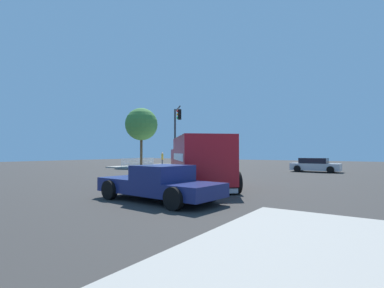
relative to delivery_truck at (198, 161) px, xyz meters
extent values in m
plane|color=#33302D|center=(-2.48, -1.67, -1.41)|extent=(100.00, 100.00, 0.00)
cube|color=#9E998E|center=(-14.78, -13.97, -1.34)|extent=(10.55, 10.55, 0.14)
cube|color=#AD141E|center=(0.56, 0.51, 0.10)|extent=(5.80, 5.58, 2.33)
cube|color=#AD141E|center=(-2.35, -2.14, -0.21)|extent=(3.02, 3.05, 1.70)
cube|color=black|center=(-2.98, -2.72, 0.13)|extent=(1.42, 1.54, 0.88)
cube|color=#B2B2B7|center=(2.57, 2.34, -1.22)|extent=(1.70, 1.84, 0.21)
cube|color=white|center=(1.37, -0.39, 0.22)|extent=(3.52, 3.21, 0.36)
cube|color=white|center=(-0.26, 1.40, 0.22)|extent=(3.52, 3.21, 0.36)
cylinder|color=black|center=(-1.48, -3.02, -0.91)|extent=(0.93, 0.88, 1.00)
cylinder|color=black|center=(-3.15, -1.19, -0.91)|extent=(0.93, 0.88, 1.00)
cylinder|color=black|center=(2.30, 0.42, -0.91)|extent=(0.93, 0.88, 1.00)
cylinder|color=black|center=(0.63, 2.25, -0.91)|extent=(0.93, 0.88, 1.00)
cylinder|color=black|center=(3.08, 1.12, -0.91)|extent=(0.93, 0.88, 1.00)
cylinder|color=black|center=(1.41, 2.96, -0.91)|extent=(0.93, 0.88, 1.00)
cylinder|color=#38383D|center=(-10.38, -9.52, 1.82)|extent=(0.20, 0.20, 6.18)
cylinder|color=#38383D|center=(-9.10, -8.25, 4.65)|extent=(2.65, 2.61, 0.12)
cylinder|color=#38383D|center=(-8.07, -7.23, 4.53)|extent=(0.03, 0.03, 0.25)
cube|color=black|center=(-8.07, -7.23, 3.93)|extent=(0.42, 0.42, 0.95)
sphere|color=red|center=(-7.94, -7.36, 4.24)|extent=(0.20, 0.20, 0.20)
sphere|color=#EFA314|center=(-7.94, -7.36, 3.93)|extent=(0.20, 0.20, 0.20)
sphere|color=#19CC4C|center=(-7.94, -7.36, 3.62)|extent=(0.20, 0.20, 0.20)
cube|color=navy|center=(5.02, 3.13, -0.88)|extent=(2.07, 1.66, 0.50)
cube|color=navy|center=(4.89, 1.54, -0.58)|extent=(2.09, 1.86, 1.10)
cube|color=black|center=(4.89, 1.54, -0.29)|extent=(1.91, 1.57, 0.48)
cube|color=navy|center=(4.73, -0.31, -0.86)|extent=(2.11, 2.16, 0.55)
cylinder|color=black|center=(4.01, 3.08, -1.03)|extent=(0.30, 0.78, 0.76)
cylinder|color=black|center=(6.01, 2.91, -1.03)|extent=(0.30, 0.78, 0.76)
cylinder|color=black|center=(3.72, -0.34, -1.03)|extent=(0.30, 0.78, 0.76)
cylinder|color=black|center=(5.72, -0.51, -1.03)|extent=(0.30, 0.78, 0.76)
cube|color=#B7BABF|center=(-15.69, 3.02, -0.93)|extent=(1.82, 4.31, 0.65)
cube|color=black|center=(-15.69, 2.87, -0.35)|extent=(1.59, 2.41, 0.50)
cylinder|color=black|center=(-16.60, 4.44, -1.10)|extent=(0.20, 0.62, 0.62)
cylinder|color=black|center=(-14.76, 4.43, -1.10)|extent=(0.20, 0.62, 0.62)
cylinder|color=black|center=(-16.61, 1.60, -1.10)|extent=(0.20, 0.62, 0.62)
cylinder|color=black|center=(-14.77, 1.60, -1.10)|extent=(0.20, 0.62, 0.62)
cylinder|color=#4C4C51|center=(-13.15, -13.49, -0.85)|extent=(0.14, 0.14, 0.84)
cylinder|color=#4C4C51|center=(-13.27, -13.62, -0.85)|extent=(0.14, 0.14, 0.84)
cube|color=gold|center=(-13.21, -13.56, -0.12)|extent=(0.39, 0.40, 0.63)
sphere|color=beige|center=(-13.21, -13.56, 0.31)|extent=(0.23, 0.23, 0.23)
cylinder|color=gold|center=(-13.06, -13.40, -0.09)|extent=(0.09, 0.09, 0.57)
cylinder|color=gold|center=(-13.36, -13.72, -0.09)|extent=(0.09, 0.09, 0.57)
cube|color=silver|center=(-17.75, -18.99, -0.80)|extent=(0.08, 0.04, 0.95)
cube|color=silver|center=(-17.57, -18.99, -0.80)|extent=(0.08, 0.04, 0.95)
cube|color=silver|center=(-17.39, -18.99, -0.80)|extent=(0.08, 0.04, 0.95)
cube|color=silver|center=(-17.21, -18.99, -0.80)|extent=(0.08, 0.04, 0.95)
cube|color=silver|center=(-17.03, -18.99, -0.80)|extent=(0.08, 0.04, 0.95)
cube|color=silver|center=(-16.85, -18.99, -0.80)|extent=(0.08, 0.04, 0.95)
cube|color=silver|center=(-16.67, -18.99, -0.80)|extent=(0.08, 0.04, 0.95)
cube|color=silver|center=(-16.49, -18.99, -0.80)|extent=(0.08, 0.04, 0.95)
cube|color=silver|center=(-16.31, -18.99, -0.80)|extent=(0.08, 0.04, 0.95)
cube|color=silver|center=(-16.13, -18.99, -0.80)|extent=(0.08, 0.04, 0.95)
cube|color=silver|center=(-15.95, -18.99, -0.80)|extent=(0.08, 0.04, 0.95)
cube|color=silver|center=(-15.77, -18.99, -0.80)|extent=(0.08, 0.04, 0.95)
cube|color=silver|center=(-15.59, -18.99, -0.80)|extent=(0.08, 0.04, 0.95)
cube|color=silver|center=(-15.41, -18.99, -0.80)|extent=(0.08, 0.04, 0.95)
cube|color=silver|center=(-15.23, -18.99, -0.80)|extent=(0.08, 0.04, 0.95)
cube|color=silver|center=(-15.05, -18.99, -0.80)|extent=(0.08, 0.04, 0.95)
cube|color=silver|center=(-14.87, -18.99, -0.80)|extent=(0.08, 0.04, 0.95)
cube|color=silver|center=(-14.69, -18.99, -0.80)|extent=(0.08, 0.04, 0.95)
cube|color=silver|center=(-14.51, -18.99, -0.80)|extent=(0.08, 0.04, 0.95)
cube|color=silver|center=(-14.33, -18.99, -0.80)|extent=(0.08, 0.04, 0.95)
cube|color=silver|center=(-14.15, -18.99, -0.80)|extent=(0.08, 0.04, 0.95)
cube|color=silver|center=(-13.97, -18.99, -0.80)|extent=(0.08, 0.04, 0.95)
cube|color=silver|center=(-13.79, -18.99, -0.80)|extent=(0.08, 0.04, 0.95)
cube|color=silver|center=(-13.61, -18.99, -0.80)|extent=(0.08, 0.04, 0.95)
cube|color=silver|center=(-13.43, -18.99, -0.80)|extent=(0.08, 0.04, 0.95)
cube|color=silver|center=(-13.25, -18.99, -0.80)|extent=(0.08, 0.04, 0.95)
cube|color=silver|center=(-13.07, -18.99, -0.80)|extent=(0.08, 0.04, 0.95)
cube|color=silver|center=(-12.89, -18.99, -0.80)|extent=(0.08, 0.04, 0.95)
cube|color=silver|center=(-12.71, -18.99, -0.80)|extent=(0.08, 0.04, 0.95)
cube|color=silver|center=(-12.53, -18.99, -0.80)|extent=(0.08, 0.04, 0.95)
cube|color=silver|center=(-12.35, -18.99, -0.80)|extent=(0.08, 0.04, 0.95)
cube|color=silver|center=(-12.17, -18.99, -0.80)|extent=(0.08, 0.04, 0.95)
cube|color=silver|center=(-11.99, -18.99, -0.80)|extent=(0.08, 0.04, 0.95)
cube|color=silver|center=(-11.81, -18.99, -0.80)|extent=(0.08, 0.04, 0.95)
cube|color=silver|center=(-14.78, -19.01, -0.56)|extent=(6.04, 0.03, 0.07)
cube|color=silver|center=(-14.78, -19.01, -0.99)|extent=(6.04, 0.03, 0.07)
cylinder|color=brown|center=(-13.48, -17.23, 0.59)|extent=(0.32, 0.32, 3.72)
sphere|color=#427F38|center=(-13.48, -17.23, 3.99)|extent=(4.10, 4.10, 4.10)
camera|label=1|loc=(13.49, 8.66, 0.48)|focal=27.22mm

